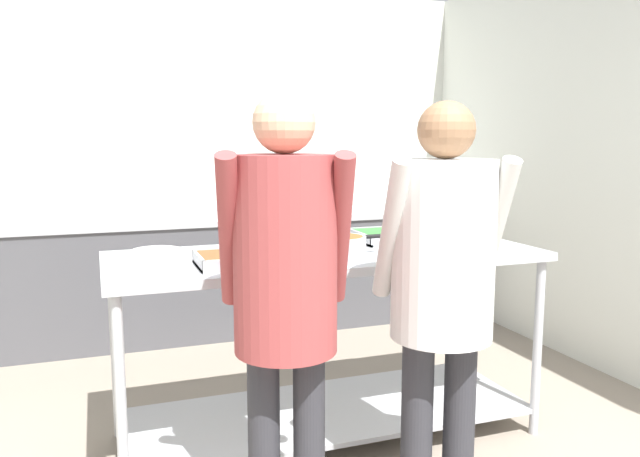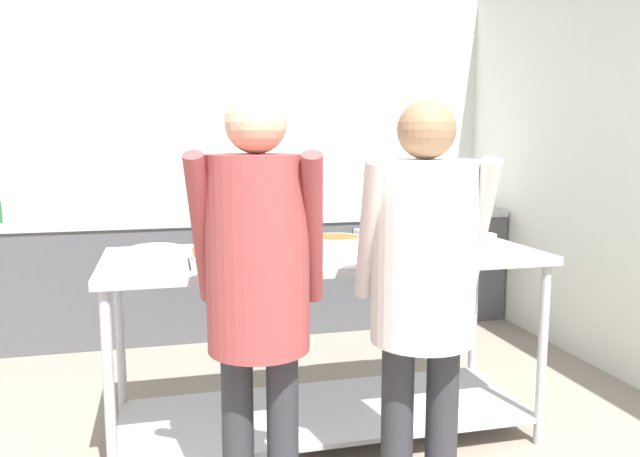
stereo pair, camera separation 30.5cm
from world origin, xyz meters
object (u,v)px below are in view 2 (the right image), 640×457
at_px(plate_stack, 155,252).
at_px(guest_serving_right, 423,273).
at_px(sauce_pan, 337,245).
at_px(guest_serving_left, 258,275).
at_px(broccoli_bowl, 475,237).
at_px(serving_tray_roast, 241,257).
at_px(serving_tray_vegetables, 398,237).

relative_size(plate_stack, guest_serving_right, 0.14).
bearing_deg(guest_serving_right, plate_stack, 138.53).
distance_m(sauce_pan, guest_serving_left, 0.79).
xyz_separation_m(broccoli_bowl, guest_serving_left, (-1.22, -0.76, 0.03)).
bearing_deg(sauce_pan, guest_serving_right, -77.69).
bearing_deg(guest_serving_right, guest_serving_left, 178.24).
bearing_deg(plate_stack, broccoli_bowl, -2.61).
xyz_separation_m(plate_stack, serving_tray_roast, (0.37, -0.24, 0.00)).
distance_m(plate_stack, serving_tray_vegetables, 1.24).
height_order(serving_tray_vegetables, broccoli_bowl, broccoli_bowl).
relative_size(broccoli_bowl, guest_serving_right, 0.13).
height_order(serving_tray_vegetables, guest_serving_left, guest_serving_left).
bearing_deg(guest_serving_left, guest_serving_right, -1.76).
height_order(sauce_pan, serving_tray_vegetables, sauce_pan).
relative_size(sauce_pan, guest_serving_left, 0.23).
height_order(guest_serving_left, guest_serving_right, guest_serving_left).
height_order(plate_stack, serving_tray_roast, serving_tray_roast).
bearing_deg(sauce_pan, broccoli_bowl, 8.59).
relative_size(plate_stack, broccoli_bowl, 1.05).
height_order(sauce_pan, guest_serving_right, guest_serving_right).
height_order(sauce_pan, guest_serving_left, guest_serving_left).
distance_m(plate_stack, guest_serving_left, 0.90).
height_order(serving_tray_roast, broccoli_bowl, broccoli_bowl).
distance_m(sauce_pan, guest_serving_right, 0.67).
distance_m(plate_stack, broccoli_bowl, 1.58).
relative_size(sauce_pan, guest_serving_right, 0.24).
bearing_deg(broccoli_bowl, serving_tray_roast, -172.12).
bearing_deg(broccoli_bowl, plate_stack, 177.39).
relative_size(serving_tray_vegetables, guest_serving_left, 0.25).
relative_size(serving_tray_roast, serving_tray_vegetables, 1.10).
height_order(plate_stack, serving_tray_vegetables, serving_tray_vegetables).
bearing_deg(serving_tray_vegetables, plate_stack, -174.19).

